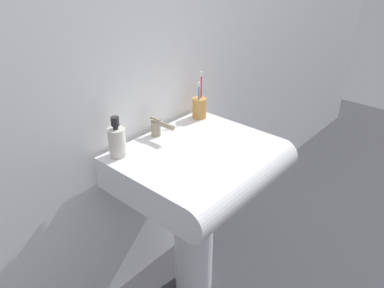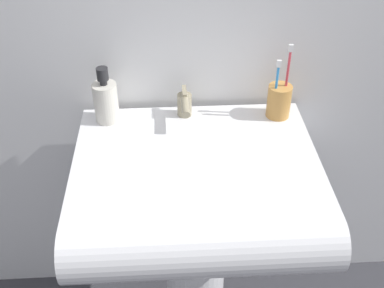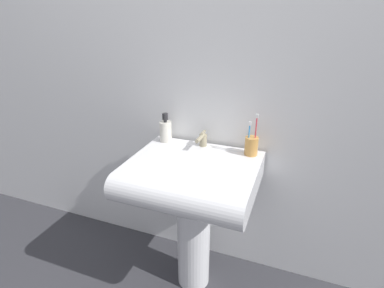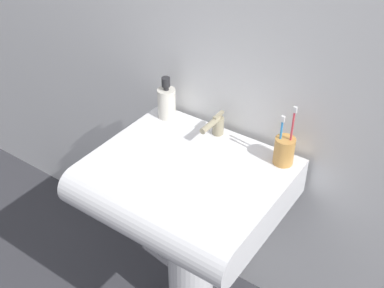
% 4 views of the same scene
% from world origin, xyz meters
% --- Properties ---
extents(wall_back, '(5.00, 0.05, 2.40)m').
position_xyz_m(wall_back, '(0.00, 0.29, 1.20)').
color(wall_back, white).
rests_on(wall_back, ground).
extents(sink_pedestal, '(0.18, 0.18, 0.66)m').
position_xyz_m(sink_pedestal, '(0.00, 0.00, 0.33)').
color(sink_pedestal, white).
rests_on(sink_pedestal, ground).
extents(sink_basin, '(0.64, 0.56, 0.14)m').
position_xyz_m(sink_basin, '(0.00, -0.05, 0.73)').
color(sink_basin, white).
rests_on(sink_basin, sink_pedestal).
extents(faucet, '(0.04, 0.13, 0.08)m').
position_xyz_m(faucet, '(-0.02, 0.19, 0.84)').
color(faucet, tan).
rests_on(faucet, sink_basin).
extents(toothbrush_cup, '(0.07, 0.07, 0.22)m').
position_xyz_m(toothbrush_cup, '(0.25, 0.18, 0.85)').
color(toothbrush_cup, '#D19347').
rests_on(toothbrush_cup, sink_basin).
extents(soap_bottle, '(0.07, 0.07, 0.17)m').
position_xyz_m(soap_bottle, '(-0.24, 0.19, 0.86)').
color(soap_bottle, silver).
rests_on(soap_bottle, sink_basin).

